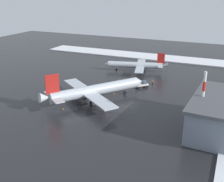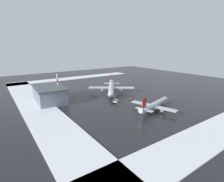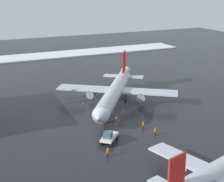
{
  "view_description": "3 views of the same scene",
  "coord_description": "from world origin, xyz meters",
  "views": [
    {
      "loc": [
        -74.21,
        -42.28,
        34.24
      ],
      "look_at": [
        5.82,
        -6.61,
        2.08
      ],
      "focal_mm": 45.0,
      "sensor_mm": 36.0,
      "label": 1
    },
    {
      "loc": [
        92.57,
        -66.86,
        29.9
      ],
      "look_at": [
        4.98,
        -5.58,
        2.84
      ],
      "focal_mm": 28.0,
      "sensor_mm": 36.0,
      "label": 2
    },
    {
      "loc": [
        72.51,
        -37.3,
        28.61
      ],
      "look_at": [
        -1.36,
        -2.89,
        3.27
      ],
      "focal_mm": 55.0,
      "sensor_mm": 36.0,
      "label": 3
    }
  ],
  "objects": [
    {
      "name": "airplane_far_rear",
      "position": [
        0.27,
        -2.83,
        3.61
      ],
      "size": [
        31.55,
        27.25,
        10.92
      ],
      "rotation": [
        0.0,
        0.0,
        5.66
      ],
      "color": "silver",
      "rests_on": "ground_plane"
    },
    {
      "name": "traffic_cone_wingtip_side",
      "position": [
        8.16,
        -6.23,
        0.28
      ],
      "size": [
        0.36,
        0.36,
        0.55
      ],
      "primitive_type": "cone",
      "color": "orange",
      "rests_on": "ground_plane"
    },
    {
      "name": "traffic_cone_mid_line",
      "position": [
        -4.24,
        -9.52,
        0.28
      ],
      "size": [
        0.36,
        0.36,
        0.55
      ],
      "primitive_type": "cone",
      "color": "orange",
      "rests_on": "ground_plane"
    },
    {
      "name": "antenna_mast",
      "position": [
        -5.06,
        -36.44,
        7.6
      ],
      "size": [
        0.7,
        0.7,
        15.2
      ],
      "color": "red",
      "rests_on": "ground_plane"
    },
    {
      "name": "traffic_cone_near_nose",
      "position": [
        -9.74,
        2.64,
        0.28
      ],
      "size": [
        0.36,
        0.36,
        0.55
      ],
      "primitive_type": "cone",
      "color": "orange",
      "rests_on": "ground_plane"
    },
    {
      "name": "ground_crew_near_tug",
      "position": [
        16.05,
        -3.91,
        0.97
      ],
      "size": [
        0.36,
        0.36,
        1.71
      ],
      "rotation": [
        0.0,
        0.0,
        2.05
      ],
      "color": "black",
      "rests_on": "ground_plane"
    },
    {
      "name": "snow_bank_right",
      "position": [
        67.0,
        0.0,
        0.22
      ],
      "size": [
        14.0,
        116.0,
        0.44
      ],
      "primitive_type": "cube",
      "color": "white",
      "rests_on": "ground_plane"
    },
    {
      "name": "ground_crew_beside_wing",
      "position": [
        23.77,
        -15.4,
        0.97
      ],
      "size": [
        0.36,
        0.36,
        1.71
      ],
      "rotation": [
        0.0,
        0.0,
        2.75
      ],
      "color": "black",
      "rests_on": "ground_plane"
    },
    {
      "name": "ground_crew_mid_apron",
      "position": [
        19.72,
        -3.28,
        0.97
      ],
      "size": [
        0.36,
        0.36,
        1.71
      ],
      "rotation": [
        0.0,
        0.0,
        3.77
      ],
      "color": "black",
      "rests_on": "ground_plane"
    },
    {
      "name": "pushback_tug",
      "position": [
        18.9,
        -12.96,
        1.28
      ],
      "size": [
        4.86,
        4.76,
        2.5
      ],
      "rotation": [
        0.0,
        0.0,
        5.53
      ],
      "color": "silver",
      "rests_on": "ground_plane"
    },
    {
      "name": "ground_plane",
      "position": [
        0.0,
        0.0,
        0.0
      ],
      "size": [
        240.0,
        240.0,
        0.0
      ],
      "primitive_type": "plane",
      "color": "#232326"
    },
    {
      "name": "airplane_foreground_jet",
      "position": [
        38.57,
        -3.8,
        2.75
      ],
      "size": [
        23.14,
        27.54,
        8.31
      ],
      "rotation": [
        0.0,
        0.0,
        1.84
      ],
      "color": "silver",
      "rests_on": "ground_plane"
    },
    {
      "name": "cargo_hangar",
      "position": [
        -4.42,
        -41.63,
        4.44
      ],
      "size": [
        25.79,
        16.36,
        8.8
      ],
      "rotation": [
        0.0,
        0.0,
        -0.06
      ],
      "color": "slate",
      "rests_on": "ground_plane"
    }
  ]
}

